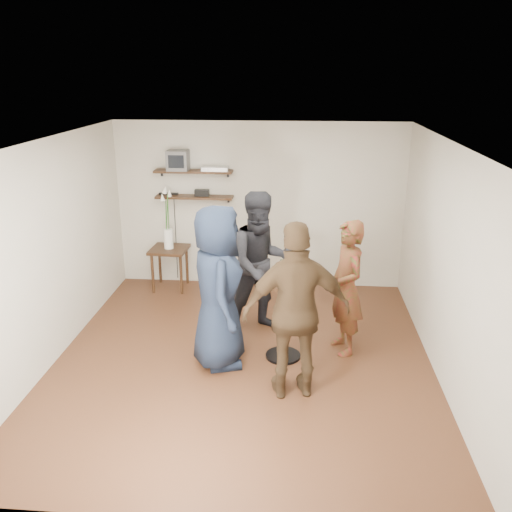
{
  "coord_description": "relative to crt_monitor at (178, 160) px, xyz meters",
  "views": [
    {
      "loc": [
        0.63,
        -5.75,
        3.33
      ],
      "look_at": [
        0.12,
        0.4,
        1.19
      ],
      "focal_mm": 38.0,
      "sensor_mm": 36.0,
      "label": 1
    }
  ],
  "objects": [
    {
      "name": "person_plaid",
      "position": [
        2.45,
        -2.04,
        -1.18
      ],
      "size": [
        0.57,
        0.7,
        1.68
      ],
      "primitive_type": "imported",
      "rotation": [
        0.0,
        0.0,
        -1.26
      ],
      "color": "#A61323",
      "rests_on": "room"
    },
    {
      "name": "shelf_upper",
      "position": [
        0.23,
        0.0,
        -0.17
      ],
      "size": [
        1.2,
        0.25,
        0.04
      ],
      "primitive_type": "cube",
      "color": "black",
      "rests_on": "room"
    },
    {
      "name": "person_navy",
      "position": [
        0.95,
        -2.46,
        -1.05
      ],
      "size": [
        0.82,
        1.06,
        1.93
      ],
      "primitive_type": "imported",
      "rotation": [
        0.0,
        0.0,
        1.81
      ],
      "color": "#161F32",
      "rests_on": "room"
    },
    {
      "name": "crt_monitor",
      "position": [
        0.0,
        0.0,
        0.0
      ],
      "size": [
        0.32,
        0.3,
        0.3
      ],
      "primitive_type": "cube",
      "color": "#59595B",
      "rests_on": "shelf_upper"
    },
    {
      "name": "shelf_lower",
      "position": [
        0.23,
        0.0,
        -0.57
      ],
      "size": [
        1.2,
        0.25,
        0.04
      ],
      "primitive_type": "cube",
      "color": "black",
      "rests_on": "room"
    },
    {
      "name": "room",
      "position": [
        1.23,
        -2.38,
        -0.72
      ],
      "size": [
        4.58,
        5.08,
        2.68
      ],
      "color": "#442716",
      "rests_on": "ground"
    },
    {
      "name": "wine_glass_fr",
      "position": [
        1.79,
        -2.29,
        -0.87
      ],
      "size": [
        0.07,
        0.07,
        0.2
      ],
      "color": "silver",
      "rests_on": "drinks_table"
    },
    {
      "name": "side_table",
      "position": [
        -0.16,
        -0.21,
        -1.46
      ],
      "size": [
        0.59,
        0.59,
        0.67
      ],
      "rotation": [
        0.0,
        0.0,
        -0.06
      ],
      "color": "black",
      "rests_on": "room"
    },
    {
      "name": "wine_glass_fl",
      "position": [
        1.63,
        -2.3,
        -0.87
      ],
      "size": [
        0.07,
        0.07,
        0.2
      ],
      "color": "silver",
      "rests_on": "drinks_table"
    },
    {
      "name": "power_strip",
      "position": [
        -0.19,
        0.05,
        -0.54
      ],
      "size": [
        0.3,
        0.05,
        0.03
      ],
      "primitive_type": "cube",
      "color": "black",
      "rests_on": "shelf_lower"
    },
    {
      "name": "person_dark",
      "position": [
        1.39,
        -1.56,
        -1.07
      ],
      "size": [
        1.13,
        1.03,
        1.89
      ],
      "primitive_type": "imported",
      "rotation": [
        0.0,
        0.0,
        0.42
      ],
      "color": "black",
      "rests_on": "room"
    },
    {
      "name": "wine_glass_bl",
      "position": [
        1.69,
        -2.21,
        -0.86
      ],
      "size": [
        0.07,
        0.07,
        0.22
      ],
      "color": "silver",
      "rests_on": "drinks_table"
    },
    {
      "name": "drinks_table",
      "position": [
        1.71,
        -2.27,
        -1.37
      ],
      "size": [
        0.55,
        0.55,
        1.01
      ],
      "color": "black",
      "rests_on": "room"
    },
    {
      "name": "wine_glass_br",
      "position": [
        1.74,
        -2.25,
        -0.87
      ],
      "size": [
        0.07,
        0.07,
        0.2
      ],
      "color": "silver",
      "rests_on": "drinks_table"
    },
    {
      "name": "vase_lilies",
      "position": [
        -0.16,
        -0.21,
        -1.03
      ],
      "size": [
        0.2,
        0.2,
        1.01
      ],
      "rotation": [
        0.0,
        0.0,
        -0.06
      ],
      "color": "white",
      "rests_on": "side_table"
    },
    {
      "name": "dvd_deck",
      "position": [
        0.57,
        0.0,
        -0.12
      ],
      "size": [
        0.4,
        0.24,
        0.06
      ],
      "primitive_type": "cube",
      "color": "silver",
      "rests_on": "shelf_upper"
    },
    {
      "name": "radio",
      "position": [
        0.35,
        0.0,
        -0.5
      ],
      "size": [
        0.22,
        0.1,
        0.1
      ],
      "primitive_type": "cube",
      "color": "black",
      "rests_on": "shelf_lower"
    },
    {
      "name": "person_brown",
      "position": [
        1.86,
        -3.03,
        -1.06
      ],
      "size": [
        1.2,
        0.68,
        1.92
      ],
      "primitive_type": "imported",
      "rotation": [
        0.0,
        0.0,
        3.34
      ],
      "color": "#3F2C1B",
      "rests_on": "room"
    }
  ]
}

